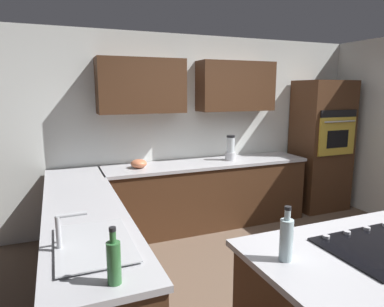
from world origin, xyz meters
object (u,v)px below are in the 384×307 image
wall_oven (321,146)px  oil_bottle (286,238)px  blender (231,150)px  mixing_bowl (139,164)px  sink_unit (92,243)px  dish_soap_bottle (114,261)px

wall_oven → oil_bottle: bearing=44.6°
wall_oven → blender: bearing=-0.2°
wall_oven → mixing_bowl: bearing=-0.1°
sink_unit → mixing_bowl: sink_unit is taller
sink_unit → mixing_bowl: bearing=-111.0°
wall_oven → blender: 1.60m
dish_soap_bottle → oil_bottle: 0.96m
blender → mixing_bowl: 1.30m
sink_unit → blender: size_ratio=2.02×
mixing_bowl → oil_bottle: bearing=95.0°
blender → dish_soap_bottle: size_ratio=1.15×
oil_bottle → blender: bearing=-112.1°
sink_unit → oil_bottle: oil_bottle is taller
dish_soap_bottle → oil_bottle: oil_bottle is taller
wall_oven → oil_bottle: (2.67, 2.63, 0.03)m
blender → sink_unit: bearing=44.3°
sink_unit → dish_soap_bottle: size_ratio=2.33×
sink_unit → oil_bottle: size_ratio=2.17×
wall_oven → oil_bottle: 3.75m
wall_oven → dish_soap_bottle: 4.40m
oil_bottle → wall_oven: bearing=-135.4°
oil_bottle → mixing_bowl: bearing=-85.0°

